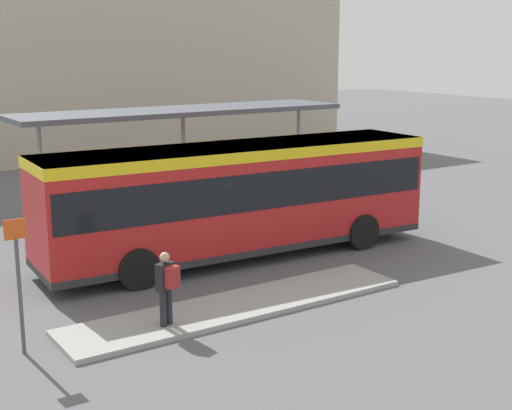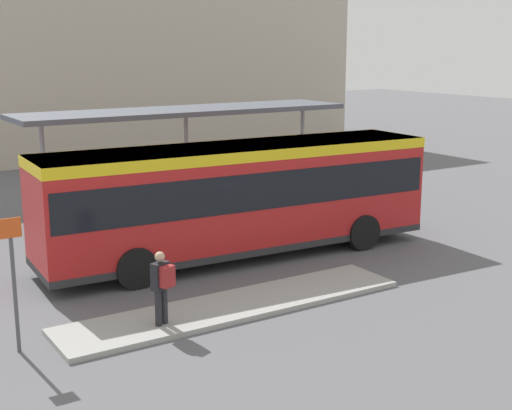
{
  "view_description": "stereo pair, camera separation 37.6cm",
  "coord_description": "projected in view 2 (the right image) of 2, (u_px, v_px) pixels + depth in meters",
  "views": [
    {
      "loc": [
        -10.75,
        -17.09,
        6.09
      ],
      "look_at": [
        0.58,
        0.0,
        1.49
      ],
      "focal_mm": 50.0,
      "sensor_mm": 36.0,
      "label": 1
    },
    {
      "loc": [
        -10.43,
        -17.29,
        6.09
      ],
      "look_at": [
        0.58,
        0.0,
        1.49
      ],
      "focal_mm": 50.0,
      "sensor_mm": 36.0,
      "label": 2
    }
  ],
  "objects": [
    {
      "name": "ground_plane",
      "position": [
        239.0,
        256.0,
        21.03
      ],
      "size": [
        120.0,
        120.0,
        0.0
      ],
      "primitive_type": "plane",
      "color": "#5B5B60"
    },
    {
      "name": "bicycle_white",
      "position": [
        340.0,
        188.0,
        29.43
      ],
      "size": [
        0.48,
        1.58,
        0.69
      ],
      "rotation": [
        0.0,
        0.0,
        -1.43
      ],
      "color": "black",
      "rests_on": "ground_plane"
    },
    {
      "name": "curb_island",
      "position": [
        235.0,
        306.0,
        16.88
      ],
      "size": [
        8.65,
        1.8,
        0.12
      ],
      "color": "#9E9E99",
      "rests_on": "ground_plane"
    },
    {
      "name": "potted_planter_far_side",
      "position": [
        161.0,
        207.0,
        23.92
      ],
      "size": [
        0.99,
        0.99,
        1.51
      ],
      "color": "slate",
      "rests_on": "ground_plane"
    },
    {
      "name": "pedestrian_waiting",
      "position": [
        162.0,
        283.0,
        15.37
      ],
      "size": [
        0.48,
        0.52,
        1.66
      ],
      "rotation": [
        0.0,
        0.0,
        1.94
      ],
      "color": "#232328",
      "rests_on": "curb_island"
    },
    {
      "name": "station_building",
      "position": [
        102.0,
        46.0,
        44.56
      ],
      "size": [
        27.1,
        14.92,
        12.11
      ],
      "color": "#BCB29E",
      "rests_on": "ground_plane"
    },
    {
      "name": "city_bus",
      "position": [
        239.0,
        193.0,
        20.62
      ],
      "size": [
        11.84,
        3.17,
        3.31
      ],
      "rotation": [
        0.0,
        0.0,
        -0.05
      ],
      "color": "red",
      "rests_on": "ground_plane"
    },
    {
      "name": "bicycle_green",
      "position": [
        366.0,
        194.0,
        28.09
      ],
      "size": [
        0.48,
        1.59,
        0.69
      ],
      "rotation": [
        0.0,
        0.0,
        -1.74
      ],
      "color": "black",
      "rests_on": "ground_plane"
    },
    {
      "name": "potted_planter_near_shelter",
      "position": [
        266.0,
        200.0,
        25.7
      ],
      "size": [
        0.71,
        0.71,
        1.19
      ],
      "color": "slate",
      "rests_on": "ground_plane"
    },
    {
      "name": "bicycle_blue",
      "position": [
        356.0,
        191.0,
        28.84
      ],
      "size": [
        0.48,
        1.57,
        0.68
      ],
      "rotation": [
        0.0,
        0.0,
        1.43
      ],
      "color": "black",
      "rests_on": "ground_plane"
    },
    {
      "name": "platform_sign",
      "position": [
        14.0,
        279.0,
        14.15
      ],
      "size": [
        0.44,
        0.08,
        2.8
      ],
      "color": "#4C4C51",
      "rests_on": "ground_plane"
    },
    {
      "name": "bicycle_black",
      "position": [
        383.0,
        197.0,
        27.5
      ],
      "size": [
        0.48,
        1.81,
        0.78
      ],
      "rotation": [
        0.0,
        0.0,
        1.61
      ],
      "color": "black",
      "rests_on": "ground_plane"
    },
    {
      "name": "station_shelter",
      "position": [
        186.0,
        113.0,
        26.15
      ],
      "size": [
        12.53,
        2.92,
        3.83
      ],
      "color": "#4C515B",
      "rests_on": "ground_plane"
    }
  ]
}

